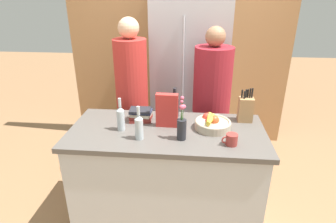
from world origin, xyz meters
TOP-DOWN VIEW (x-y plane):
  - ground_plane at (0.00, 0.00)m, footprint 14.00×14.00m
  - kitchen_island at (0.00, 0.00)m, footprint 1.56×0.73m
  - back_wall_wood at (0.00, 1.60)m, footprint 2.76×0.12m
  - refrigerator at (0.14, 1.24)m, footprint 0.85×0.63m
  - fruit_bowl at (0.36, 0.06)m, footprint 0.29×0.29m
  - knife_block at (0.64, 0.23)m, footprint 0.12×0.10m
  - flower_vase at (0.12, -0.14)m, footprint 0.07×0.07m
  - cereal_box at (-0.01, 0.07)m, footprint 0.18×0.06m
  - coffee_mug at (0.48, -0.19)m, footprint 0.12×0.08m
  - book_stack at (-0.24, 0.15)m, footprint 0.19×0.15m
  - bottle_oil at (-0.36, -0.03)m, footprint 0.06×0.06m
  - bottle_vinegar at (-0.19, -0.16)m, footprint 0.06×0.06m
  - bottle_wine at (0.04, 0.27)m, footprint 0.08×0.08m
  - person_at_sink at (-0.41, 0.63)m, footprint 0.32×0.32m
  - person_in_blue at (0.38, 0.67)m, footprint 0.37×0.37m

SIDE VIEW (x-z plane):
  - ground_plane at x=0.00m, z-range 0.00..0.00m
  - kitchen_island at x=0.00m, z-range 0.00..0.89m
  - person_in_blue at x=0.38m, z-range 0.09..1.71m
  - coffee_mug at x=0.48m, z-range 0.89..0.97m
  - fruit_bowl at x=0.36m, z-range 0.88..0.99m
  - book_stack at x=-0.24m, z-range 0.89..1.00m
  - person_at_sink at x=-0.41m, z-range 0.11..1.81m
  - bottle_wine at x=0.04m, z-range 0.86..1.12m
  - bottle_vinegar at x=-0.19m, z-range 0.86..1.12m
  - bottle_oil at x=-0.36m, z-range 0.86..1.13m
  - knife_block at x=0.64m, z-range 0.85..1.14m
  - flower_vase at x=0.12m, z-range 0.83..1.17m
  - refrigerator at x=0.14m, z-range 0.00..2.04m
  - cereal_box at x=-0.01m, z-range 0.89..1.16m
  - back_wall_wood at x=0.00m, z-range 0.00..2.60m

